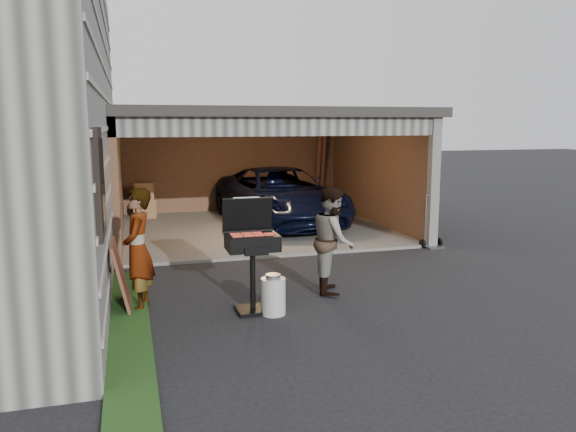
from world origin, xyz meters
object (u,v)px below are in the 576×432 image
(woman, at_px, (138,250))
(plywood_panel, at_px, (121,276))
(man, at_px, (333,240))
(propane_tank, at_px, (273,296))
(bbq_grill, at_px, (252,246))
(minivan, at_px, (280,198))
(hand_truck, at_px, (433,238))

(woman, bearing_deg, plywood_panel, -97.45)
(man, height_order, propane_tank, man)
(plywood_panel, bearing_deg, man, -0.02)
(propane_tank, relative_size, plywood_panel, 0.52)
(bbq_grill, bearing_deg, minivan, 71.53)
(man, bearing_deg, woman, 109.42)
(bbq_grill, distance_m, propane_tank, 0.75)
(bbq_grill, bearing_deg, woman, 161.81)
(minivan, distance_m, hand_truck, 4.20)
(hand_truck, bearing_deg, bbq_grill, -153.63)
(woman, height_order, hand_truck, woman)
(woman, distance_m, hand_truck, 6.48)
(minivan, xyz_separation_m, plywood_panel, (-3.85, -5.74, -0.22))
(man, bearing_deg, bbq_grill, 130.04)
(woman, relative_size, bbq_grill, 1.10)
(minivan, xyz_separation_m, bbq_grill, (-2.11, -6.31, 0.23))
(bbq_grill, relative_size, hand_truck, 1.38)
(propane_tank, bearing_deg, minivan, 74.07)
(plywood_panel, bearing_deg, propane_tank, -21.40)
(plywood_panel, height_order, hand_truck, hand_truck)
(minivan, xyz_separation_m, woman, (-3.61, -5.81, 0.16))
(minivan, distance_m, plywood_panel, 6.91)
(bbq_grill, xyz_separation_m, hand_truck, (4.49, 2.88, -0.71))
(man, xyz_separation_m, plywood_panel, (-3.14, 0.00, -0.33))
(plywood_panel, distance_m, hand_truck, 6.65)
(woman, relative_size, propane_tank, 3.39)
(woman, relative_size, hand_truck, 1.52)
(man, bearing_deg, hand_truck, -35.29)
(man, distance_m, propane_tank, 1.50)
(propane_tank, bearing_deg, woman, 158.12)
(man, xyz_separation_m, propane_tank, (-1.15, -0.78, -0.57))
(bbq_grill, bearing_deg, hand_truck, 32.68)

